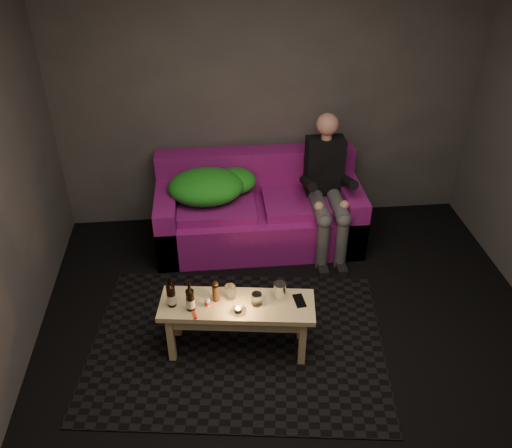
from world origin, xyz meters
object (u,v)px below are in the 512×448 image
Objects in this scene: beer_bottle_a at (171,295)px; sofa at (258,212)px; coffee_table at (237,312)px; steel_cup at (280,291)px; person at (327,184)px; beer_bottle_b at (190,299)px.

sofa is at bearing 61.84° from beer_bottle_a.
steel_cup is (0.31, 0.04, 0.14)m from coffee_table.
beer_bottle_a is 2.07× the size of steel_cup.
steel_cup is (0.01, -1.41, 0.22)m from sofa.
coffee_table is at bearing -3.49° from beer_bottle_a.
coffee_table is (-0.30, -1.45, 0.08)m from sofa.
beer_bottle_a is at bearing -137.30° from person.
sofa is 1.50× the size of person.
sofa reaches higher than coffee_table.
beer_bottle_b reaches higher than steel_cup.
person is 1.40m from steel_cup.
beer_bottle_b is (-1.24, -1.32, -0.11)m from person.
beer_bottle_a reaches higher than beer_bottle_b.
steel_cup is at bearing -115.45° from person.
beer_bottle_a is at bearing -179.27° from steel_cup.
steel_cup is (0.78, 0.01, -0.03)m from beer_bottle_a.
beer_bottle_a is 0.14m from beer_bottle_b.
coffee_table is 0.37m from beer_bottle_b.
person is at bearing 42.70° from beer_bottle_a.
coffee_table is at bearing -101.68° from sofa.
beer_bottle_a is at bearing 176.51° from coffee_table.
steel_cup reaches higher than coffee_table.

